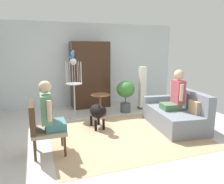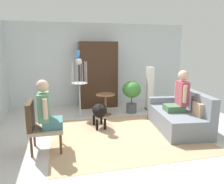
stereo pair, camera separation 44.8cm
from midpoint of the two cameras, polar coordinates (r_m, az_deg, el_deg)
The scene contains 14 objects.
ground_plane at distance 4.88m, azimuth -0.99°, elevation -10.53°, with size 6.49×6.49×0.00m, color beige.
back_wall at distance 7.22m, azimuth -8.12°, elevation 7.09°, with size 6.00×0.12×2.59m, color silver.
area_rug at distance 4.76m, azimuth 0.79°, elevation -11.05°, with size 3.09×2.56×0.01m, color tan.
couch at distance 5.33m, azimuth 13.98°, elevation -5.62°, with size 1.13×1.74×0.86m.
armchair at distance 4.04m, azimuth -21.11°, elevation -8.19°, with size 0.59×0.56×0.91m.
person_on_couch at distance 5.17m, azimuth 13.91°, elevation -0.33°, with size 0.51×0.52×0.92m.
person_on_armchair at distance 3.96m, azimuth -19.26°, elevation -4.56°, with size 0.42×0.58×0.86m.
round_end_table at distance 5.97m, azimuth -5.21°, elevation -2.49°, with size 0.52×0.52×0.59m.
dog at distance 5.01m, azimuth -6.31°, elevation -5.13°, with size 0.33×0.84×0.63m.
bird_cage_stand at distance 5.80m, azimuth -12.03°, elevation 1.35°, with size 0.42×0.42×1.56m.
parrot at distance 5.72m, azimuth -12.52°, elevation 9.49°, with size 0.17×0.10×0.20m.
potted_plant at distance 6.23m, azimuth 1.49°, elevation -0.02°, with size 0.52×0.52×0.91m.
column_lamp at distance 6.61m, azimuth 5.94°, elevation 0.97°, with size 0.20×0.20×1.28m.
armoire_cabinet at distance 6.84m, azimuth -7.64°, elevation 4.42°, with size 1.15×0.56×2.01m, color #382316.
Camera 1 is at (-1.66, -4.22, 1.82)m, focal length 35.18 mm.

